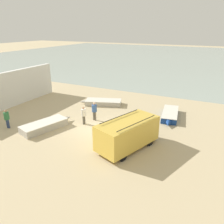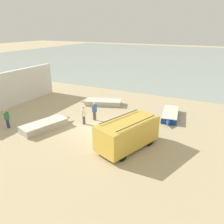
{
  "view_description": "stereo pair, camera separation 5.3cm",
  "coord_description": "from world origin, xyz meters",
  "px_view_note": "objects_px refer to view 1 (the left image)",
  "views": [
    {
      "loc": [
        9.2,
        -14.83,
        8.27
      ],
      "look_at": [
        0.93,
        1.85,
        1.0
      ],
      "focal_mm": 35.0,
      "sensor_mm": 36.0,
      "label": 1
    },
    {
      "loc": [
        9.25,
        -14.81,
        8.27
      ],
      "look_at": [
        0.93,
        1.85,
        1.0
      ],
      "focal_mm": 35.0,
      "sensor_mm": 36.0,
      "label": 2
    }
  ],
  "objects_px": {
    "fishing_rowboat_0": "(170,115)",
    "fisherman_0": "(94,110)",
    "fishing_rowboat_2": "(102,102)",
    "fishing_rowboat_1": "(46,125)",
    "parked_van": "(128,133)",
    "fisherman_1": "(7,117)",
    "fisherman_3": "(84,114)"
  },
  "relations": [
    {
      "from": "fishing_rowboat_1",
      "to": "fisherman_3",
      "type": "relative_size",
      "value": 2.92
    },
    {
      "from": "fishing_rowboat_0",
      "to": "fisherman_0",
      "type": "height_order",
      "value": "fisherman_0"
    },
    {
      "from": "fisherman_1",
      "to": "fisherman_3",
      "type": "distance_m",
      "value": 6.6
    },
    {
      "from": "fishing_rowboat_1",
      "to": "fisherman_3",
      "type": "height_order",
      "value": "fisherman_3"
    },
    {
      "from": "fishing_rowboat_1",
      "to": "fishing_rowboat_2",
      "type": "relative_size",
      "value": 1.0
    },
    {
      "from": "fisherman_3",
      "to": "fisherman_0",
      "type": "bearing_deg",
      "value": -109.17
    },
    {
      "from": "fisherman_1",
      "to": "fisherman_0",
      "type": "bearing_deg",
      "value": 127.81
    },
    {
      "from": "fishing_rowboat_0",
      "to": "fishing_rowboat_2",
      "type": "relative_size",
      "value": 0.99
    },
    {
      "from": "parked_van",
      "to": "fisherman_1",
      "type": "height_order",
      "value": "parked_van"
    },
    {
      "from": "fishing_rowboat_2",
      "to": "parked_van",
      "type": "bearing_deg",
      "value": 109.69
    },
    {
      "from": "parked_van",
      "to": "fishing_rowboat_1",
      "type": "xyz_separation_m",
      "value": [
        -7.59,
        -0.18,
        -0.86
      ]
    },
    {
      "from": "fishing_rowboat_0",
      "to": "fisherman_3",
      "type": "height_order",
      "value": "fisherman_3"
    },
    {
      "from": "fishing_rowboat_2",
      "to": "fisherman_1",
      "type": "distance_m",
      "value": 10.13
    },
    {
      "from": "parked_van",
      "to": "fishing_rowboat_2",
      "type": "distance_m",
      "value": 9.83
    },
    {
      "from": "parked_van",
      "to": "fishing_rowboat_1",
      "type": "bearing_deg",
      "value": 111.16
    },
    {
      "from": "fisherman_3",
      "to": "fishing_rowboat_0",
      "type": "bearing_deg",
      "value": -143.13
    },
    {
      "from": "fishing_rowboat_1",
      "to": "fisherman_0",
      "type": "height_order",
      "value": "fisherman_0"
    },
    {
      "from": "fishing_rowboat_0",
      "to": "fisherman_0",
      "type": "bearing_deg",
      "value": -67.02
    },
    {
      "from": "fisherman_0",
      "to": "fisherman_1",
      "type": "height_order",
      "value": "fisherman_0"
    },
    {
      "from": "fishing_rowboat_0",
      "to": "fishing_rowboat_1",
      "type": "bearing_deg",
      "value": -59.72
    },
    {
      "from": "fishing_rowboat_2",
      "to": "fisherman_1",
      "type": "height_order",
      "value": "fisherman_1"
    },
    {
      "from": "fishing_rowboat_0",
      "to": "fishing_rowboat_2",
      "type": "bearing_deg",
      "value": -101.5
    },
    {
      "from": "fishing_rowboat_0",
      "to": "fisherman_0",
      "type": "relative_size",
      "value": 2.72
    },
    {
      "from": "fisherman_0",
      "to": "fisherman_3",
      "type": "distance_m",
      "value": 1.26
    },
    {
      "from": "fishing_rowboat_0",
      "to": "fisherman_1",
      "type": "xyz_separation_m",
      "value": [
        -12.18,
        -8.67,
        0.72
      ]
    },
    {
      "from": "parked_van",
      "to": "fishing_rowboat_1",
      "type": "relative_size",
      "value": 1.07
    },
    {
      "from": "fishing_rowboat_1",
      "to": "fishing_rowboat_2",
      "type": "xyz_separation_m",
      "value": [
        1.35,
        7.71,
        -0.05
      ]
    },
    {
      "from": "fishing_rowboat_1",
      "to": "fisherman_3",
      "type": "bearing_deg",
      "value": -29.93
    },
    {
      "from": "parked_van",
      "to": "fisherman_1",
      "type": "xyz_separation_m",
      "value": [
        -10.66,
        -1.55,
        -0.17
      ]
    },
    {
      "from": "fisherman_0",
      "to": "fisherman_1",
      "type": "xyz_separation_m",
      "value": [
        -5.91,
        -4.85,
        -0.06
      ]
    },
    {
      "from": "fishing_rowboat_0",
      "to": "fisherman_3",
      "type": "xyz_separation_m",
      "value": [
        -6.68,
        -5.02,
        0.72
      ]
    },
    {
      "from": "parked_van",
      "to": "fisherman_0",
      "type": "bearing_deg",
      "value": 75.1
    }
  ]
}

